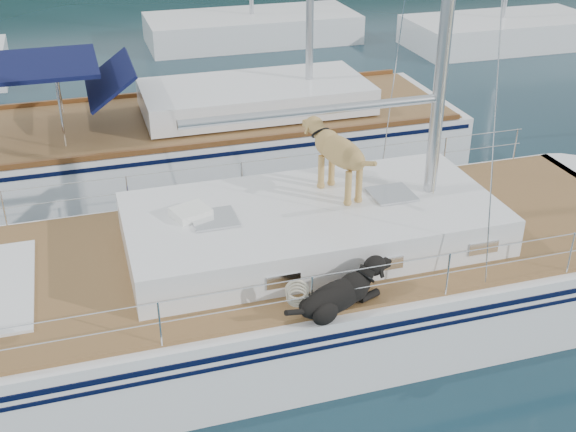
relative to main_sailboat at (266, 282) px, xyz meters
name	(u,v)px	position (x,y,z in m)	size (l,w,h in m)	color
ground	(260,322)	(-0.10, 0.00, -0.68)	(120.00, 120.00, 0.00)	black
main_sailboat	(266,282)	(0.00, 0.00, 0.00)	(12.00, 4.04, 14.01)	white
neighbor_sailboat	(208,138)	(0.33, 5.94, -0.05)	(11.00, 3.50, 13.30)	white
bg_boat_center	(252,29)	(3.90, 16.00, -0.23)	(7.20, 3.00, 11.65)	white
bg_boat_east	(501,32)	(11.90, 13.00, -0.22)	(6.40, 3.00, 11.65)	white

